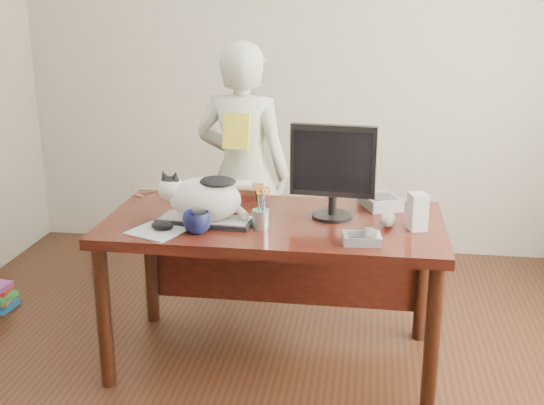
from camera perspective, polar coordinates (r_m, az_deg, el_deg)
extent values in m
plane|color=beige|center=(4.72, 3.11, 11.90)|extent=(4.00, 0.00, 4.00)
cube|color=black|center=(3.24, 0.13, -1.85)|extent=(1.60, 0.80, 0.05)
cylinder|color=black|center=(3.27, -13.89, -9.33)|extent=(0.07, 0.07, 0.70)
cylinder|color=black|center=(3.06, 13.26, -11.19)|extent=(0.07, 0.07, 0.70)
cylinder|color=black|center=(3.85, -10.12, -4.94)|extent=(0.07, 0.07, 0.70)
cylinder|color=black|center=(3.68, 12.48, -6.19)|extent=(0.07, 0.07, 0.70)
cube|color=black|center=(3.69, 0.94, -4.83)|extent=(1.45, 0.03, 0.50)
cube|color=black|center=(3.20, -5.55, -1.53)|extent=(0.46, 0.21, 0.02)
cube|color=#BBBBC0|center=(3.19, -5.56, -1.31)|extent=(0.43, 0.18, 0.00)
ellipsoid|color=silver|center=(3.16, -5.61, 0.27)|extent=(0.36, 0.24, 0.21)
ellipsoid|color=silver|center=(3.19, -8.43, 1.13)|extent=(0.13, 0.13, 0.11)
ellipsoid|color=black|center=(3.18, -8.46, 1.79)|extent=(0.09, 0.09, 0.04)
cone|color=black|center=(3.17, -9.01, 2.23)|extent=(0.06, 0.06, 0.07)
cone|color=black|center=(3.15, -8.08, 2.18)|extent=(0.06, 0.06, 0.07)
ellipsoid|color=black|center=(3.12, -4.63, 1.76)|extent=(0.19, 0.16, 0.04)
cylinder|color=silver|center=(3.18, -2.50, -0.88)|extent=(0.09, 0.14, 0.05)
cylinder|color=black|center=(3.27, 5.05, -1.12)|extent=(0.21, 0.21, 0.02)
cylinder|color=black|center=(3.26, 5.08, -0.24)|extent=(0.04, 0.04, 0.09)
cube|color=black|center=(3.18, 5.13, 3.49)|extent=(0.40, 0.08, 0.34)
cube|color=black|center=(3.16, 5.07, 3.39)|extent=(0.36, 0.03, 0.28)
cylinder|color=#939398|center=(3.10, -0.93, -1.40)|extent=(0.08, 0.08, 0.09)
cylinder|color=black|center=(3.09, -1.22, -0.02)|extent=(0.02, 0.03, 0.13)
cylinder|color=#0C45AD|center=(3.07, -0.71, -0.14)|extent=(0.02, 0.03, 0.13)
cylinder|color=red|center=(3.09, -0.91, 0.01)|extent=(0.01, 0.03, 0.13)
cylinder|color=#1B8A30|center=(3.07, -1.13, -0.14)|extent=(0.02, 0.03, 0.13)
cylinder|color=silver|center=(3.07, -0.82, 0.06)|extent=(0.02, 0.02, 0.10)
cylinder|color=silver|center=(3.07, -0.68, 0.05)|extent=(0.01, 0.02, 0.10)
torus|color=orange|center=(3.06, -1.02, 1.01)|extent=(0.04, 0.02, 0.04)
torus|color=orange|center=(3.05, -0.52, 1.00)|extent=(0.04, 0.02, 0.04)
cube|color=#9EA2A9|center=(3.11, -9.61, -2.38)|extent=(0.29, 0.27, 0.01)
ellipsoid|color=black|center=(3.12, -9.17, -1.92)|extent=(0.12, 0.10, 0.04)
imported|color=#0D1236|center=(3.06, -6.30, -1.68)|extent=(0.17, 0.17, 0.10)
cube|color=slate|center=(2.95, 7.54, -3.03)|extent=(0.17, 0.13, 0.04)
cube|color=#3E3E40|center=(2.93, 7.05, -2.67)|extent=(0.07, 0.09, 0.01)
cube|color=silver|center=(2.95, 8.24, -2.43)|extent=(0.05, 0.14, 0.05)
cube|color=#ABABAE|center=(3.15, 12.07, -0.74)|extent=(0.10, 0.10, 0.17)
sphere|color=beige|center=(3.17, 9.68, -1.41)|extent=(0.07, 0.07, 0.07)
cube|color=#501B15|center=(3.58, -2.62, 0.70)|extent=(0.22, 0.17, 0.03)
cube|color=#53321C|center=(3.57, -2.48, 1.16)|extent=(0.20, 0.16, 0.03)
cube|color=white|center=(3.57, -2.78, 1.55)|extent=(0.15, 0.12, 0.02)
cube|color=slate|center=(3.46, 9.05, 0.10)|extent=(0.23, 0.26, 0.06)
cube|color=#3E3E40|center=(3.42, 9.28, 0.48)|extent=(0.14, 0.14, 0.01)
imported|color=white|center=(4.00, -2.43, 2.46)|extent=(0.60, 0.43, 1.54)
cube|color=gold|center=(3.77, -2.98, 5.96)|extent=(0.15, 0.10, 0.20)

